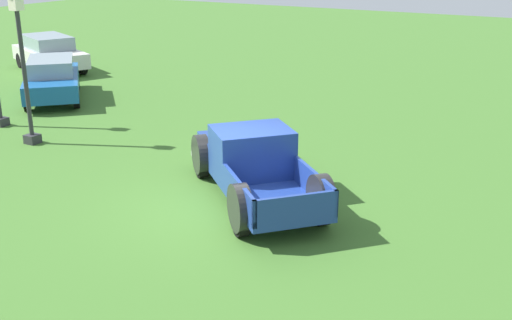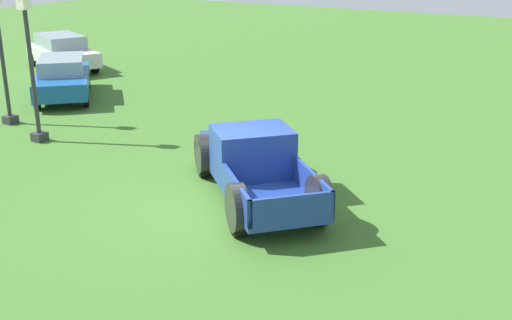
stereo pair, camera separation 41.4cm
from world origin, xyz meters
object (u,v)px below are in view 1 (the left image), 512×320
object	(u,v)px
pickup_truck_foreground	(251,162)
sedan_distant_b	(52,78)
sedan_distant_a	(49,53)
lamp_post_far	(24,68)

from	to	relation	value
pickup_truck_foreground	sedan_distant_b	world-z (taller)	pickup_truck_foreground
sedan_distant_a	sedan_distant_b	world-z (taller)	sedan_distant_a
sedan_distant_b	lamp_post_far	size ratio (longest dim) A/B	1.07
sedan_distant_a	lamp_post_far	world-z (taller)	lamp_post_far
lamp_post_far	sedan_distant_b	bearing A→B (deg)	39.94
pickup_truck_foreground	sedan_distant_b	size ratio (longest dim) A/B	1.10
pickup_truck_foreground	sedan_distant_a	xyz separation A→B (m)	(7.99, 14.64, 0.07)
sedan_distant_a	lamp_post_far	bearing A→B (deg)	-136.17
pickup_truck_foreground	lamp_post_far	distance (m)	7.31
sedan_distant_a	sedan_distant_b	size ratio (longest dim) A/B	1.12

